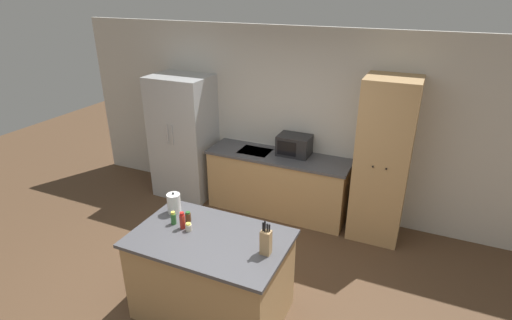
{
  "coord_description": "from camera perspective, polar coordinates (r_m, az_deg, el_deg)",
  "views": [
    {
      "loc": [
        1.6,
        -2.8,
        3.08
      ],
      "look_at": [
        -0.29,
        1.4,
        1.05
      ],
      "focal_mm": 28.0,
      "sensor_mm": 36.0,
      "label": 1
    }
  ],
  "objects": [
    {
      "name": "kitchen_island",
      "position": [
        4.13,
        -6.36,
        -15.99
      ],
      "size": [
        1.49,
        0.94,
        0.9
      ],
      "color": "tan",
      "rests_on": "ground_plane"
    },
    {
      "name": "spice_bottle_amber_oil",
      "position": [
        3.95,
        -9.62,
        -9.43
      ],
      "size": [
        0.06,
        0.06,
        0.08
      ],
      "color": "beige",
      "rests_on": "kitchen_island"
    },
    {
      "name": "spice_bottle_tall_dark",
      "position": [
        4.07,
        -11.72,
        -8.15
      ],
      "size": [
        0.05,
        0.05,
        0.14
      ],
      "color": "#337033",
      "rests_on": "kitchen_island"
    },
    {
      "name": "fire_extinguisher",
      "position": [
        6.88,
        -13.58,
        -1.67
      ],
      "size": [
        0.12,
        0.12,
        0.46
      ],
      "color": "red",
      "rests_on": "ground_plane"
    },
    {
      "name": "kettle",
      "position": [
        4.24,
        -11.64,
        -6.07
      ],
      "size": [
        0.14,
        0.14,
        0.23
      ],
      "color": "white",
      "rests_on": "kitchen_island"
    },
    {
      "name": "microwave",
      "position": [
        5.57,
        5.48,
        2.13
      ],
      "size": [
        0.45,
        0.33,
        0.28
      ],
      "color": "#232326",
      "rests_on": "back_counter"
    },
    {
      "name": "spice_bottle_short_red",
      "position": [
        3.98,
        -10.46,
        -8.55
      ],
      "size": [
        0.06,
        0.06,
        0.18
      ],
      "color": "#B2281E",
      "rests_on": "kitchen_island"
    },
    {
      "name": "back_counter",
      "position": [
        5.78,
        3.1,
        -3.34
      ],
      "size": [
        2.03,
        0.62,
        0.89
      ],
      "color": "tan",
      "rests_on": "ground_plane"
    },
    {
      "name": "knife_block",
      "position": [
        3.56,
        1.42,
        -11.59
      ],
      "size": [
        0.09,
        0.08,
        0.33
      ],
      "color": "tan",
      "rests_on": "kitchen_island"
    },
    {
      "name": "pantry_cabinet",
      "position": [
        5.23,
        17.66,
        -0.18
      ],
      "size": [
        0.64,
        0.62,
        2.11
      ],
      "color": "tan",
      "rests_on": "ground_plane"
    },
    {
      "name": "spice_bottle_green_herb",
      "position": [
        4.1,
        -9.68,
        -7.99
      ],
      "size": [
        0.06,
        0.06,
        0.1
      ],
      "color": "#563319",
      "rests_on": "kitchen_island"
    },
    {
      "name": "refrigerator",
      "position": [
        6.21,
        -10.27,
        3.24
      ],
      "size": [
        0.88,
        0.68,
        1.88
      ],
      "color": "#B7BABC",
      "rests_on": "ground_plane"
    },
    {
      "name": "wall_back",
      "position": [
        5.66,
        6.59,
        5.3
      ],
      "size": [
        7.2,
        0.06,
        2.6
      ],
      "color": "beige",
      "rests_on": "ground_plane"
    },
    {
      "name": "ground_plane",
      "position": [
        4.46,
        -4.21,
        -19.98
      ],
      "size": [
        14.0,
        14.0,
        0.0
      ],
      "primitive_type": "plane",
      "color": "brown"
    }
  ]
}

